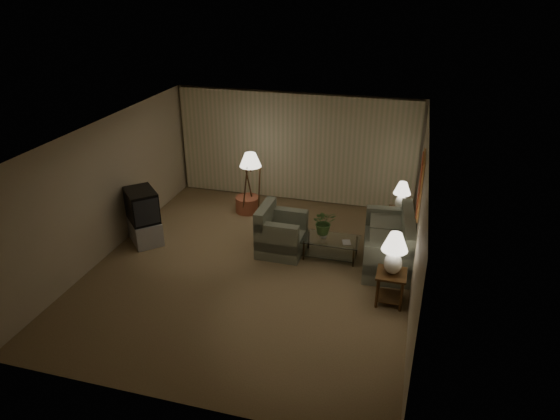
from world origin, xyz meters
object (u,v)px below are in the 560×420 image
Objects in this scene: sofa at (388,244)px; coffee_table at (330,245)px; side_table_near at (391,283)px; table_lamp_far at (402,194)px; table_lamp_near at (394,250)px; floor_lamp at (251,183)px; vase at (324,235)px; ottoman at (247,204)px; armchair at (282,234)px; side_table_far at (399,218)px; tv_cabinet at (145,230)px; crt_tv at (142,205)px.

sofa is 1.73× the size of coffee_table.
table_lamp_far is (-0.00, 2.60, 0.57)m from side_table_near.
sofa is at bearing 96.34° from side_table_near.
table_lamp_far is at bearing 90.00° from table_lamp_near.
vase is (2.00, -1.46, -0.32)m from floor_lamp.
coffee_table is 2.79m from ottoman.
side_table_far is at bearing -57.62° from armchair.
table_lamp_far reaches higher than tv_cabinet.
tv_cabinet is (-5.05, -0.46, -0.15)m from sofa.
table_lamp_far reaches higher than sofa.
table_lamp_far reaches higher than coffee_table.
coffee_table is at bearing 50.83° from tv_cabinet.
table_lamp_near is 0.50× the size of floor_lamp.
side_table_far is 0.94× the size of table_lamp_far.
crt_tv is (-2.94, -0.31, 0.44)m from armchair.
side_table_far is 3.43m from floor_lamp.
vase is at bearing 51.03° from tv_cabinet.
table_lamp_near is 1.20× the size of table_lamp_far.
side_table_near is 0.59× the size of tv_cabinet.
armchair is at bearing 51.78° from tv_cabinet.
crt_tv is (0.00, 0.00, 0.58)m from tv_cabinet.
ottoman is (1.65, 1.95, -0.06)m from tv_cabinet.
sofa is 3.27× the size of side_table_far.
table_lamp_near is 5.28m from crt_tv.
table_lamp_near is 0.75× the size of tv_cabinet.
coffee_table is 3.96m from tv_cabinet.
table_lamp_near is at bearing -38.51° from floor_lamp.
ottoman is at bearing 95.48° from tv_cabinet.
side_table_far is at bearing -1.85° from floor_lamp.
sofa reaches higher than side_table_near.
armchair reaches higher than tv_cabinet.
side_table_far is 0.64× the size of crt_tv.
side_table_near is 0.94× the size of table_lamp_far.
armchair is 2.57m from side_table_near.
table_lamp_near is at bearing -38.64° from ottoman.
table_lamp_far is (0.00, 2.60, -0.07)m from table_lamp_near.
tv_cabinet is 7.09× the size of vase.
table_lamp_far is at bearing -1.85° from floor_lamp.
side_table_near is 0.64m from table_lamp_near.
sofa is 1.12m from coffee_table.
floor_lamp is at bearing 143.82° from vase.
armchair is 1.26× the size of table_lamp_near.
side_table_near is 2.60m from side_table_far.
vase is (3.79, 0.36, -0.34)m from crt_tv.
coffee_table is 2.01× the size of ottoman.
side_table_near is at bearing -38.64° from ottoman.
side_table_far is (2.26, 1.39, 0.01)m from armchair.
table_lamp_far is 0.42× the size of floor_lamp.
coffee_table is 7.89× the size of vase.
side_table_far reaches higher than vase.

